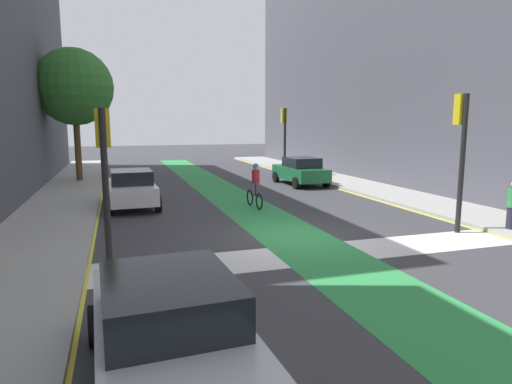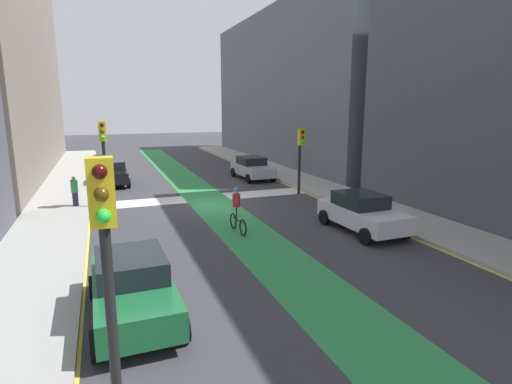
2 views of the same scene
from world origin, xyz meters
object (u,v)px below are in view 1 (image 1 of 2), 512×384
Objects in this scene: traffic_signal_near_right at (461,136)px; cyclist_in_lane at (255,185)px; traffic_signal_far_right at (284,129)px; car_green_right_far at (300,171)px; street_tree_near at (74,87)px; traffic_signal_near_left at (104,155)px; car_white_left_far at (132,188)px; pedestrian_sidewalk_right_a at (512,205)px; car_silver_left_near at (168,329)px.

traffic_signal_near_right reaches higher than cyclist_in_lane.
traffic_signal_far_right is (0.11, 15.57, 0.04)m from traffic_signal_near_right.
traffic_signal_far_right is 11.16m from cyclist_in_lane.
street_tree_near is (-12.08, 4.79, 4.72)m from car_green_right_far.
traffic_signal_far_right is 12.84m from street_tree_near.
traffic_signal_near_left is (-10.63, 0.13, -0.36)m from traffic_signal_near_right.
traffic_signal_near_right reaches higher than car_white_left_far.
traffic_signal_near_right is 1.03× the size of car_white_left_far.
traffic_signal_near_right is 2.72m from pedestrian_sidewalk_right_a.
traffic_signal_near_left reaches higher than car_white_left_far.
traffic_signal_near_right reaches higher than pedestrian_sidewalk_right_a.
traffic_signal_near_right is 20.80m from street_tree_near.
traffic_signal_near_right is 11.91m from car_green_right_far.
car_white_left_far is at bearing -73.36° from street_tree_near.
car_silver_left_near and car_white_left_far have the same top height.
car_white_left_far is 0.56× the size of street_tree_near.
traffic_signal_near_right is at bearing -88.08° from car_green_right_far.
car_silver_left_near is 12.62m from cyclist_in_lane.
traffic_signal_near_right is at bearing -49.87° from cyclist_in_lane.
cyclist_in_lane reaches higher than car_silver_left_near.
cyclist_in_lane reaches higher than car_white_left_far.
traffic_signal_far_right is at bearing 94.90° from pedestrian_sidewalk_right_a.
traffic_signal_near_right is at bearing -0.70° from traffic_signal_near_left.
traffic_signal_far_right is 0.59× the size of street_tree_near.
car_green_right_far is 0.56× the size of street_tree_near.
pedestrian_sidewalk_right_a reaches higher than car_green_right_far.
cyclist_in_lane is at bearing -117.43° from traffic_signal_far_right.
cyclist_in_lane is at bearing 67.30° from car_silver_left_near.
traffic_signal_far_right is 4.55m from car_green_right_far.
traffic_signal_near_left is 2.52× the size of pedestrian_sidewalk_right_a.
traffic_signal_far_right is (10.74, 15.44, 0.40)m from traffic_signal_near_left.
car_silver_left_near is 13.32m from car_white_left_far.
car_green_right_far is at bearing 52.07° from cyclist_in_lane.
car_white_left_far is 14.01m from pedestrian_sidewalk_right_a.
pedestrian_sidewalk_right_a is (11.31, -8.27, 0.12)m from car_white_left_far.
street_tree_near is at bearing 127.13° from traffic_signal_near_right.
street_tree_near reaches higher than car_silver_left_near.
car_white_left_far is at bearing -140.96° from traffic_signal_far_right.
cyclist_in_lane is at bearing 45.13° from traffic_signal_near_left.
traffic_signal_near_right reaches higher than car_green_right_far.
traffic_signal_near_right is 2.88× the size of pedestrian_sidewalk_right_a.
car_green_right_far is 12.56m from pedestrian_sidewalk_right_a.
traffic_signal_near_left is 7.69m from car_white_left_far.
car_green_right_far is 2.29× the size of cyclist_in_lane.
traffic_signal_near_right is 0.99× the size of traffic_signal_far_right.
traffic_signal_near_left is at bearing -124.82° from traffic_signal_far_right.
traffic_signal_far_right is at bearing 55.18° from traffic_signal_near_left.
street_tree_near is (-1.84, 16.34, 2.82)m from traffic_signal_near_left.
traffic_signal_far_right is 12.97m from car_white_left_far.
street_tree_near reaches higher than pedestrian_sidewalk_right_a.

